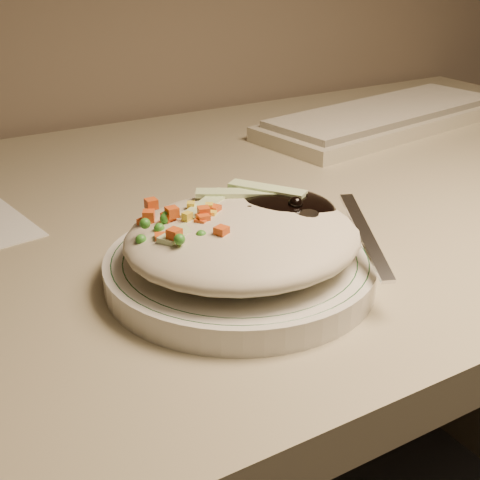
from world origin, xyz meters
TOP-DOWN VIEW (x-y plane):
  - desk at (0.00, 1.38)m, footprint 1.40×0.70m
  - plate at (-0.07, 1.21)m, footprint 0.22×0.22m
  - plate_rim at (-0.07, 1.21)m, footprint 0.21×0.21m
  - meal at (-0.07, 1.21)m, footprint 0.21×0.19m
  - keyboard at (0.35, 1.51)m, footprint 0.42×0.20m

SIDE VIEW (x-z plane):
  - desk at x=0.00m, z-range 0.17..0.91m
  - plate at x=-0.07m, z-range 0.74..0.76m
  - keyboard at x=0.35m, z-range 0.74..0.77m
  - plate_rim at x=-0.07m, z-range 0.76..0.76m
  - meal at x=-0.07m, z-range 0.76..0.81m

